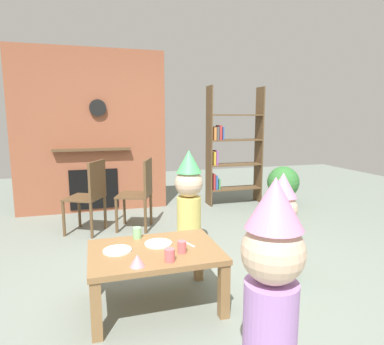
{
  "coord_description": "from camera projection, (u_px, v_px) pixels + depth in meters",
  "views": [
    {
      "loc": [
        -0.75,
        -2.65,
        1.41
      ],
      "look_at": [
        0.15,
        0.4,
        0.89
      ],
      "focal_mm": 31.46,
      "sensor_mm": 36.0,
      "label": 1
    }
  ],
  "objects": [
    {
      "name": "ground_plane",
      "position": [
        189.0,
        280.0,
        2.94
      ],
      "size": [
        12.0,
        12.0,
        0.0
      ],
      "primitive_type": "plane",
      "color": "gray"
    },
    {
      "name": "brick_fireplace_feature",
      "position": [
        91.0,
        132.0,
        5.0
      ],
      "size": [
        2.2,
        0.28,
        2.4
      ],
      "color": "#935138",
      "rests_on": "ground_plane"
    },
    {
      "name": "bookshelf",
      "position": [
        230.0,
        150.0,
        5.46
      ],
      "size": [
        0.9,
        0.28,
        1.9
      ],
      "color": "brown",
      "rests_on": "ground_plane"
    },
    {
      "name": "coffee_table",
      "position": [
        155.0,
        258.0,
        2.51
      ],
      "size": [
        0.96,
        0.68,
        0.44
      ],
      "color": "olive",
      "rests_on": "ground_plane"
    },
    {
      "name": "paper_cup_near_left",
      "position": [
        170.0,
        255.0,
        2.28
      ],
      "size": [
        0.07,
        0.07,
        0.09
      ],
      "primitive_type": "cylinder",
      "color": "#E5666B",
      "rests_on": "coffee_table"
    },
    {
      "name": "paper_cup_near_right",
      "position": [
        182.0,
        247.0,
        2.43
      ],
      "size": [
        0.06,
        0.06,
        0.09
      ],
      "primitive_type": "cylinder",
      "color": "#E5666B",
      "rests_on": "coffee_table"
    },
    {
      "name": "paper_cup_center",
      "position": [
        137.0,
        233.0,
        2.72
      ],
      "size": [
        0.07,
        0.07,
        0.09
      ],
      "primitive_type": "cylinder",
      "color": "#8CD18C",
      "rests_on": "coffee_table"
    },
    {
      "name": "paper_plate_front",
      "position": [
        117.0,
        250.0,
        2.46
      ],
      "size": [
        0.21,
        0.21,
        0.01
      ],
      "primitive_type": "cylinder",
      "color": "white",
      "rests_on": "coffee_table"
    },
    {
      "name": "paper_plate_rear",
      "position": [
        158.0,
        243.0,
        2.59
      ],
      "size": [
        0.21,
        0.21,
        0.01
      ],
      "primitive_type": "cylinder",
      "color": "white",
      "rests_on": "coffee_table"
    },
    {
      "name": "birthday_cake_slice",
      "position": [
        137.0,
        260.0,
        2.2
      ],
      "size": [
        0.1,
        0.1,
        0.08
      ],
      "primitive_type": "cone",
      "color": "pink",
      "rests_on": "coffee_table"
    },
    {
      "name": "table_fork",
      "position": [
        189.0,
        244.0,
        2.59
      ],
      "size": [
        0.07,
        0.15,
        0.01
      ],
      "primitive_type": "cube",
      "rotation": [
        0.0,
        0.0,
        1.93
      ],
      "color": "silver",
      "rests_on": "coffee_table"
    },
    {
      "name": "child_with_cone_hat",
      "position": [
        272.0,
        284.0,
        1.66
      ],
      "size": [
        0.31,
        0.31,
        1.14
      ],
      "rotation": [
        0.0,
        0.0,
        1.96
      ],
      "color": "#B27FCC",
      "rests_on": "ground_plane"
    },
    {
      "name": "child_in_pink",
      "position": [
        281.0,
        224.0,
        2.9
      ],
      "size": [
        0.26,
        0.26,
        0.95
      ],
      "rotation": [
        0.0,
        0.0,
        -3.05
      ],
      "color": "#66B27F",
      "rests_on": "ground_plane"
    },
    {
      "name": "child_by_the_chairs",
      "position": [
        189.0,
        198.0,
        3.58
      ],
      "size": [
        0.3,
        0.3,
        1.08
      ],
      "rotation": [
        0.0,
        0.0,
        -2.07
      ],
      "color": "#E0CC66",
      "rests_on": "ground_plane"
    },
    {
      "name": "dining_chair_left",
      "position": [
        91.0,
        192.0,
        4.09
      ],
      "size": [
        0.54,
        0.54,
        0.9
      ],
      "rotation": [
        0.0,
        0.0,
        2.66
      ],
      "color": "brown",
      "rests_on": "ground_plane"
    },
    {
      "name": "dining_chair_middle",
      "position": [
        141.0,
        190.0,
        4.24
      ],
      "size": [
        0.51,
        0.51,
        0.9
      ],
      "rotation": [
        0.0,
        0.0,
        2.78
      ],
      "color": "brown",
      "rests_on": "ground_plane"
    },
    {
      "name": "potted_plant_tall",
      "position": [
        283.0,
        184.0,
        5.24
      ],
      "size": [
        0.49,
        0.49,
        0.66
      ],
      "color": "#9E5B42",
      "rests_on": "ground_plane"
    }
  ]
}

